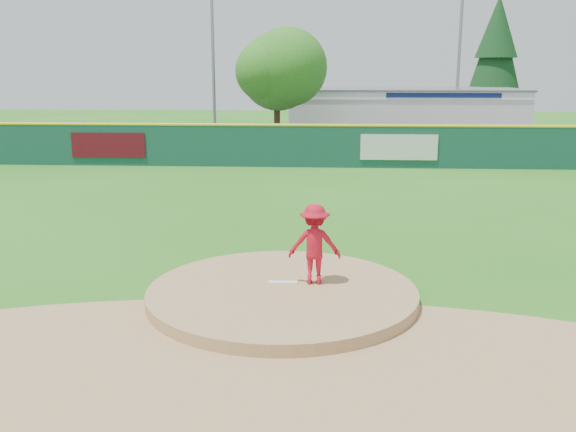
# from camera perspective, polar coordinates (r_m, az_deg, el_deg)

# --- Properties ---
(ground) EXTENTS (120.00, 120.00, 0.00)m
(ground) POSITION_cam_1_polar(r_m,az_deg,el_deg) (13.22, -0.52, -7.46)
(ground) COLOR #286B19
(ground) RESTS_ON ground
(pitchers_mound) EXTENTS (5.50, 5.50, 0.50)m
(pitchers_mound) POSITION_cam_1_polar(r_m,az_deg,el_deg) (13.22, -0.52, -7.46)
(pitchers_mound) COLOR #9E774C
(pitchers_mound) RESTS_ON ground
(pitching_rubber) EXTENTS (0.60, 0.15, 0.04)m
(pitching_rubber) POSITION_cam_1_polar(r_m,az_deg,el_deg) (13.41, -0.43, -5.93)
(pitching_rubber) COLOR white
(pitching_rubber) RESTS_ON pitchers_mound
(infield_dirt_arc) EXTENTS (15.40, 15.40, 0.01)m
(infield_dirt_arc) POSITION_cam_1_polar(r_m,az_deg,el_deg) (10.47, -1.66, -13.17)
(infield_dirt_arc) COLOR #9E774C
(infield_dirt_arc) RESTS_ON ground
(parking_lot) EXTENTS (44.00, 16.00, 0.02)m
(parking_lot) POSITION_cam_1_polar(r_m,az_deg,el_deg) (39.64, 2.15, 6.32)
(parking_lot) COLOR #38383A
(parking_lot) RESTS_ON ground
(pitcher) EXTENTS (1.09, 0.63, 1.67)m
(pitcher) POSITION_cam_1_polar(r_m,az_deg,el_deg) (13.22, 2.38, -2.52)
(pitcher) COLOR red
(pitcher) RESTS_ON pitchers_mound
(van) EXTENTS (5.16, 3.19, 1.33)m
(van) POSITION_cam_1_polar(r_m,az_deg,el_deg) (37.87, 9.67, 6.86)
(van) COLOR white
(van) RESTS_ON parking_lot
(pool_building_grp) EXTENTS (15.20, 8.20, 3.31)m
(pool_building_grp) POSITION_cam_1_polar(r_m,az_deg,el_deg) (44.75, 10.12, 9.02)
(pool_building_grp) COLOR silver
(pool_building_grp) RESTS_ON ground
(fence_banners) EXTENTS (17.51, 0.04, 1.20)m
(fence_banners) POSITION_cam_1_polar(r_m,az_deg,el_deg) (30.70, -3.25, 6.21)
(fence_banners) COLOR #550C16
(fence_banners) RESTS_ON ground
(playground_slide) EXTENTS (1.02, 2.88, 1.59)m
(playground_slide) POSITION_cam_1_polar(r_m,az_deg,el_deg) (39.03, -18.45, 6.74)
(playground_slide) COLOR #1734C7
(playground_slide) RESTS_ON ground
(outfield_fence) EXTENTS (40.00, 0.14, 2.07)m
(outfield_fence) POSITION_cam_1_polar(r_m,az_deg,el_deg) (30.57, 1.78, 6.37)
(outfield_fence) COLOR #144135
(outfield_fence) RESTS_ON ground
(deciduous_tree) EXTENTS (5.60, 5.60, 7.36)m
(deciduous_tree) POSITION_cam_1_polar(r_m,az_deg,el_deg) (37.47, -1.00, 12.90)
(deciduous_tree) COLOR #382314
(deciduous_tree) RESTS_ON ground
(conifer_tree) EXTENTS (4.40, 4.40, 9.50)m
(conifer_tree) POSITION_cam_1_polar(r_m,az_deg,el_deg) (49.87, 18.00, 13.45)
(conifer_tree) COLOR #382314
(conifer_tree) RESTS_ON ground
(light_pole_left) EXTENTS (1.75, 0.25, 11.00)m
(light_pole_left) POSITION_cam_1_polar(r_m,az_deg,el_deg) (39.97, -6.71, 14.97)
(light_pole_left) COLOR gray
(light_pole_left) RESTS_ON ground
(light_pole_right) EXTENTS (1.75, 0.25, 10.00)m
(light_pole_right) POSITION_cam_1_polar(r_m,az_deg,el_deg) (42.16, 14.98, 13.84)
(light_pole_right) COLOR gray
(light_pole_right) RESTS_ON ground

